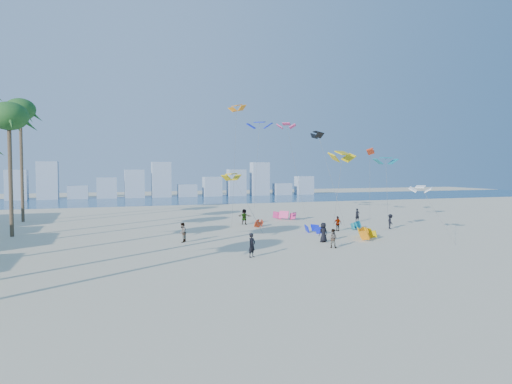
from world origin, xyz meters
name	(u,v)px	position (x,y,z in m)	size (l,w,h in m)	color
ground	(289,270)	(0.00, 0.00, 0.00)	(220.00, 220.00, 0.00)	beige
ocean	(161,200)	(0.00, 72.00, 0.01)	(220.00, 220.00, 0.00)	navy
kitesurfer_near	(252,245)	(-1.06, 4.95, 0.95)	(0.69, 0.46, 1.90)	black
kitesurfer_mid	(333,238)	(6.98, 6.78, 0.83)	(0.81, 0.63, 1.66)	gray
kitesurfers_far	(292,223)	(7.89, 17.98, 0.91)	(25.19, 16.55, 1.92)	black
grounded_kites	(323,226)	(11.53, 17.73, 0.47)	(12.57, 21.73, 1.07)	#0C1CD3
flying_kites	(308,140)	(12.14, 23.07, 10.44)	(23.63, 30.24, 15.32)	#E2BC0B
distant_skyline	(150,184)	(-1.19, 82.00, 3.09)	(85.00, 3.00, 8.40)	#9EADBF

